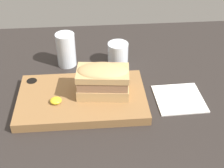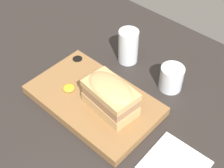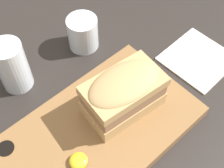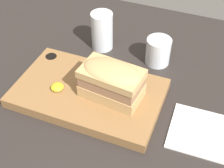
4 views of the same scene
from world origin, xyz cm
name	(u,v)px [view 2 (image 2 of 4)]	position (x,y,z in cm)	size (l,w,h in cm)	color
dining_table	(70,109)	(0.00, 0.00, 1.00)	(145.73, 114.91, 2.00)	#282321
serving_board	(94,100)	(3.93, 5.96, 3.39)	(38.05, 23.24, 2.85)	olive
sandwich	(110,95)	(10.43, 6.26, 9.91)	(15.85, 10.25, 9.54)	tan
mustard_dollop	(69,88)	(-3.44, 3.10, 5.45)	(3.36, 3.36, 1.34)	gold
water_glass	(128,48)	(-1.17, 27.48, 7.14)	(6.56, 6.56, 11.87)	silver
wine_glass	(171,79)	(16.84, 26.62, 5.70)	(7.17, 7.17, 7.95)	silver
napkin	(175,165)	(33.62, 4.91, 2.20)	(14.82, 14.66, 0.40)	white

